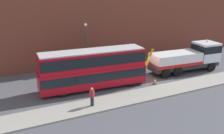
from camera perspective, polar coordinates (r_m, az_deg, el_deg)
name	(u,v)px	position (r m, az deg, el deg)	size (l,w,h in m)	color
ground_plane	(144,78)	(30.09, 7.22, -2.36)	(120.00, 120.00, 0.00)	#4C4C51
near_kerb	(167,90)	(26.91, 12.10, -4.97)	(60.00, 2.80, 0.15)	gray
building_facade	(114,2)	(35.35, 0.36, 14.22)	(60.00, 1.50, 16.00)	brown
recovery_tow_truck	(188,58)	(32.89, 16.44, 2.02)	(10.22, 3.27, 3.67)	#2D2D2D
double_decker_bus	(93,68)	(26.26, -4.28, -0.16)	(11.17, 3.33, 4.06)	#B70C19
pedestrian_onlooker	(92,97)	(22.61, -4.44, -6.64)	(0.41, 0.47, 1.71)	#232333
traffic_cone_near_bus	(155,81)	(28.25, 9.48, -3.11)	(0.36, 0.36, 0.72)	orange
street_lamp	(86,42)	(32.07, -5.81, 5.43)	(0.36, 0.36, 5.83)	#38383D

